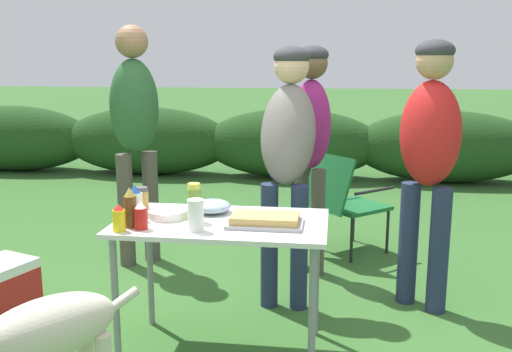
{
  "coord_description": "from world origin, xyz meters",
  "views": [
    {
      "loc": [
        0.57,
        -2.81,
        1.56
      ],
      "look_at": [
        0.12,
        0.46,
        0.89
      ],
      "focal_mm": 40.0,
      "sensor_mm": 36.0,
      "label": 1
    }
  ],
  "objects_px": {
    "standing_person_in_red_jacket": "(311,132)",
    "standing_person_in_navy_coat": "(429,147)",
    "folding_table": "(222,235)",
    "mixing_bowl": "(212,206)",
    "mayo_bottle": "(135,204)",
    "dog": "(37,344)",
    "relish_jar": "(194,203)",
    "mustard_bottle": "(119,218)",
    "ketchup_bottle": "(141,216)",
    "spice_jar": "(142,201)",
    "paper_cup_stack": "(196,215)",
    "beer_bottle": "(130,208)",
    "plate_stack": "(168,214)",
    "camp_chair_green_behind_table": "(344,198)",
    "food_tray": "(265,220)",
    "standing_person_in_olive_jacket": "(288,143)",
    "standing_person_with_beanie": "(135,122)"
  },
  "relations": [
    {
      "from": "mayo_bottle",
      "to": "ketchup_bottle",
      "type": "xyz_separation_m",
      "value": [
        0.08,
        -0.15,
        -0.02
      ]
    },
    {
      "from": "standing_person_in_red_jacket",
      "to": "dog",
      "type": "relative_size",
      "value": 2.23
    },
    {
      "from": "folding_table",
      "to": "mixing_bowl",
      "type": "bearing_deg",
      "value": 118.51
    },
    {
      "from": "relish_jar",
      "to": "dog",
      "type": "xyz_separation_m",
      "value": [
        -0.37,
        -0.96,
        -0.31
      ]
    },
    {
      "from": "food_tray",
      "to": "standing_person_in_red_jacket",
      "type": "relative_size",
      "value": 0.23
    },
    {
      "from": "folding_table",
      "to": "spice_jar",
      "type": "relative_size",
      "value": 7.24
    },
    {
      "from": "ketchup_bottle",
      "to": "camp_chair_green_behind_table",
      "type": "bearing_deg",
      "value": 61.8
    },
    {
      "from": "plate_stack",
      "to": "spice_jar",
      "type": "distance_m",
      "value": 0.17
    },
    {
      "from": "ketchup_bottle",
      "to": "spice_jar",
      "type": "distance_m",
      "value": 0.28
    },
    {
      "from": "folding_table",
      "to": "relish_jar",
      "type": "height_order",
      "value": "relish_jar"
    },
    {
      "from": "standing_person_in_navy_coat",
      "to": "camp_chair_green_behind_table",
      "type": "bearing_deg",
      "value": 153.52
    },
    {
      "from": "beer_bottle",
      "to": "dog",
      "type": "height_order",
      "value": "beer_bottle"
    },
    {
      "from": "standing_person_with_beanie",
      "to": "standing_person_in_red_jacket",
      "type": "bearing_deg",
      "value": -41.3
    },
    {
      "from": "standing_person_in_olive_jacket",
      "to": "standing_person_in_navy_coat",
      "type": "xyz_separation_m",
      "value": [
        0.87,
        0.01,
        -0.01
      ]
    },
    {
      "from": "paper_cup_stack",
      "to": "standing_person_in_red_jacket",
      "type": "bearing_deg",
      "value": 71.58
    },
    {
      "from": "food_tray",
      "to": "standing_person_in_red_jacket",
      "type": "height_order",
      "value": "standing_person_in_red_jacket"
    },
    {
      "from": "paper_cup_stack",
      "to": "beer_bottle",
      "type": "relative_size",
      "value": 0.77
    },
    {
      "from": "ketchup_bottle",
      "to": "dog",
      "type": "bearing_deg",
      "value": -100.13
    },
    {
      "from": "folding_table",
      "to": "paper_cup_stack",
      "type": "distance_m",
      "value": 0.26
    },
    {
      "from": "paper_cup_stack",
      "to": "dog",
      "type": "height_order",
      "value": "paper_cup_stack"
    },
    {
      "from": "ketchup_bottle",
      "to": "standing_person_in_olive_jacket",
      "type": "height_order",
      "value": "standing_person_in_olive_jacket"
    },
    {
      "from": "spice_jar",
      "to": "relish_jar",
      "type": "bearing_deg",
      "value": -15.96
    },
    {
      "from": "paper_cup_stack",
      "to": "dog",
      "type": "distance_m",
      "value": 0.95
    },
    {
      "from": "standing_person_in_red_jacket",
      "to": "mixing_bowl",
      "type": "bearing_deg",
      "value": -67.67
    },
    {
      "from": "ketchup_bottle",
      "to": "paper_cup_stack",
      "type": "bearing_deg",
      "value": 2.06
    },
    {
      "from": "mixing_bowl",
      "to": "mustard_bottle",
      "type": "relative_size",
      "value": 1.49
    },
    {
      "from": "standing_person_with_beanie",
      "to": "plate_stack",
      "type": "bearing_deg",
      "value": -105.18
    },
    {
      "from": "folding_table",
      "to": "mayo_bottle",
      "type": "xyz_separation_m",
      "value": [
        -0.45,
        -0.05,
        0.17
      ]
    },
    {
      "from": "mayo_bottle",
      "to": "spice_jar",
      "type": "xyz_separation_m",
      "value": [
        -0.0,
        0.11,
        -0.01
      ]
    },
    {
      "from": "beer_bottle",
      "to": "dog",
      "type": "relative_size",
      "value": 0.27
    },
    {
      "from": "mixing_bowl",
      "to": "standing_person_with_beanie",
      "type": "xyz_separation_m",
      "value": [
        -0.83,
        1.14,
        0.33
      ]
    },
    {
      "from": "standing_person_with_beanie",
      "to": "camp_chair_green_behind_table",
      "type": "relative_size",
      "value": 2.18
    },
    {
      "from": "relish_jar",
      "to": "standing_person_in_red_jacket",
      "type": "height_order",
      "value": "standing_person_in_red_jacket"
    },
    {
      "from": "spice_jar",
      "to": "camp_chair_green_behind_table",
      "type": "distance_m",
      "value": 2.02
    },
    {
      "from": "spice_jar",
      "to": "mixing_bowl",
      "type": "bearing_deg",
      "value": 13.16
    },
    {
      "from": "plate_stack",
      "to": "mayo_bottle",
      "type": "bearing_deg",
      "value": -155.9
    },
    {
      "from": "standing_person_in_red_jacket",
      "to": "standing_person_in_navy_coat",
      "type": "relative_size",
      "value": 0.99
    },
    {
      "from": "standing_person_with_beanie",
      "to": "standing_person_in_navy_coat",
      "type": "bearing_deg",
      "value": -55.94
    },
    {
      "from": "dog",
      "to": "relish_jar",
      "type": "bearing_deg",
      "value": -72.58
    },
    {
      "from": "standing_person_in_red_jacket",
      "to": "dog",
      "type": "distance_m",
      "value": 2.51
    },
    {
      "from": "standing_person_in_olive_jacket",
      "to": "standing_person_in_red_jacket",
      "type": "relative_size",
      "value": 0.99
    },
    {
      "from": "folding_table",
      "to": "camp_chair_green_behind_table",
      "type": "bearing_deg",
      "value": 68.95
    },
    {
      "from": "ketchup_bottle",
      "to": "food_tray",
      "type": "bearing_deg",
      "value": 13.77
    },
    {
      "from": "mustard_bottle",
      "to": "camp_chair_green_behind_table",
      "type": "bearing_deg",
      "value": 60.33
    },
    {
      "from": "mayo_bottle",
      "to": "relish_jar",
      "type": "xyz_separation_m",
      "value": [
        0.31,
        0.02,
        0.01
      ]
    },
    {
      "from": "camp_chair_green_behind_table",
      "to": "mustard_bottle",
      "type": "bearing_deg",
      "value": -71.57
    },
    {
      "from": "folding_table",
      "to": "mixing_bowl",
      "type": "xyz_separation_m",
      "value": [
        -0.08,
        0.15,
        0.11
      ]
    },
    {
      "from": "mustard_bottle",
      "to": "dog",
      "type": "distance_m",
      "value": 0.79
    },
    {
      "from": "mayo_bottle",
      "to": "standing_person_in_olive_jacket",
      "type": "xyz_separation_m",
      "value": [
        0.73,
        0.79,
        0.22
      ]
    },
    {
      "from": "folding_table",
      "to": "standing_person_in_navy_coat",
      "type": "xyz_separation_m",
      "value": [
        1.15,
        0.75,
        0.38
      ]
    }
  ]
}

